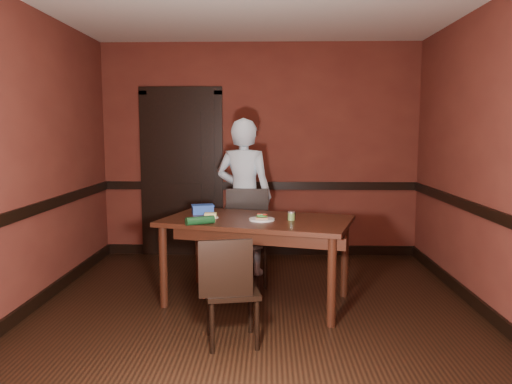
{
  "coord_description": "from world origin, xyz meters",
  "views": [
    {
      "loc": [
        0.12,
        -4.11,
        1.6
      ],
      "look_at": [
        0.0,
        0.35,
        1.05
      ],
      "focal_mm": 35.0,
      "sensor_mm": 36.0,
      "label": 1
    }
  ],
  "objects_px": {
    "dining_table": "(257,260)",
    "person": "(244,197)",
    "sauce_jar": "(291,216)",
    "cheese_saucer": "(211,216)",
    "food_tub": "(203,209)",
    "chair_far": "(246,237)",
    "sandwich_plate": "(262,218)",
    "chair_near": "(232,289)"
  },
  "relations": [
    {
      "from": "dining_table",
      "to": "person",
      "type": "bearing_deg",
      "value": 115.92
    },
    {
      "from": "person",
      "to": "sauce_jar",
      "type": "distance_m",
      "value": 1.13
    },
    {
      "from": "cheese_saucer",
      "to": "food_tub",
      "type": "xyz_separation_m",
      "value": [
        -0.1,
        0.22,
        0.03
      ]
    },
    {
      "from": "chair_far",
      "to": "sauce_jar",
      "type": "height_order",
      "value": "chair_far"
    },
    {
      "from": "sandwich_plate",
      "to": "dining_table",
      "type": "bearing_deg",
      "value": 119.48
    },
    {
      "from": "cheese_saucer",
      "to": "chair_near",
      "type": "bearing_deg",
      "value": -74.28
    },
    {
      "from": "cheese_saucer",
      "to": "food_tub",
      "type": "bearing_deg",
      "value": 114.86
    },
    {
      "from": "chair_far",
      "to": "chair_near",
      "type": "relative_size",
      "value": 1.18
    },
    {
      "from": "person",
      "to": "sandwich_plate",
      "type": "height_order",
      "value": "person"
    },
    {
      "from": "chair_near",
      "to": "sandwich_plate",
      "type": "relative_size",
      "value": 3.56
    },
    {
      "from": "dining_table",
      "to": "sandwich_plate",
      "type": "height_order",
      "value": "sandwich_plate"
    },
    {
      "from": "sandwich_plate",
      "to": "food_tub",
      "type": "distance_m",
      "value": 0.68
    },
    {
      "from": "chair_near",
      "to": "person",
      "type": "bearing_deg",
      "value": -100.46
    },
    {
      "from": "chair_far",
      "to": "chair_near",
      "type": "bearing_deg",
      "value": -92.73
    },
    {
      "from": "chair_far",
      "to": "sauce_jar",
      "type": "relative_size",
      "value": 12.27
    },
    {
      "from": "sandwich_plate",
      "to": "person",
      "type": "bearing_deg",
      "value": 101.72
    },
    {
      "from": "person",
      "to": "cheese_saucer",
      "type": "bearing_deg",
      "value": 88.69
    },
    {
      "from": "food_tub",
      "to": "cheese_saucer",
      "type": "bearing_deg",
      "value": -79.51
    },
    {
      "from": "chair_far",
      "to": "sauce_jar",
      "type": "distance_m",
      "value": 0.86
    },
    {
      "from": "dining_table",
      "to": "chair_far",
      "type": "height_order",
      "value": "chair_far"
    },
    {
      "from": "dining_table",
      "to": "food_tub",
      "type": "bearing_deg",
      "value": 170.26
    },
    {
      "from": "dining_table",
      "to": "person",
      "type": "distance_m",
      "value": 1.07
    },
    {
      "from": "chair_far",
      "to": "food_tub",
      "type": "xyz_separation_m",
      "value": [
        -0.41,
        -0.32,
        0.35
      ]
    },
    {
      "from": "chair_near",
      "to": "person",
      "type": "distance_m",
      "value": 1.93
    },
    {
      "from": "chair_far",
      "to": "food_tub",
      "type": "height_order",
      "value": "chair_far"
    },
    {
      "from": "dining_table",
      "to": "sandwich_plate",
      "type": "relative_size",
      "value": 7.22
    },
    {
      "from": "chair_far",
      "to": "cheese_saucer",
      "type": "distance_m",
      "value": 0.7
    },
    {
      "from": "cheese_saucer",
      "to": "food_tub",
      "type": "distance_m",
      "value": 0.25
    },
    {
      "from": "person",
      "to": "sandwich_plate",
      "type": "xyz_separation_m",
      "value": [
        0.21,
        -1.03,
        -0.06
      ]
    },
    {
      "from": "sandwich_plate",
      "to": "food_tub",
      "type": "xyz_separation_m",
      "value": [
        -0.58,
        0.34,
        0.03
      ]
    },
    {
      "from": "chair_near",
      "to": "person",
      "type": "height_order",
      "value": "person"
    },
    {
      "from": "food_tub",
      "to": "sandwich_plate",
      "type": "bearing_deg",
      "value": -44.76
    },
    {
      "from": "sauce_jar",
      "to": "food_tub",
      "type": "height_order",
      "value": "food_tub"
    },
    {
      "from": "person",
      "to": "sauce_jar",
      "type": "xyz_separation_m",
      "value": [
        0.48,
        -1.02,
        -0.04
      ]
    },
    {
      "from": "dining_table",
      "to": "person",
      "type": "height_order",
      "value": "person"
    },
    {
      "from": "person",
      "to": "food_tub",
      "type": "distance_m",
      "value": 0.78
    },
    {
      "from": "sandwich_plate",
      "to": "food_tub",
      "type": "bearing_deg",
      "value": 149.61
    },
    {
      "from": "chair_near",
      "to": "sandwich_plate",
      "type": "bearing_deg",
      "value": -114.67
    },
    {
      "from": "sandwich_plate",
      "to": "food_tub",
      "type": "relative_size",
      "value": 0.97
    },
    {
      "from": "chair_near",
      "to": "sandwich_plate",
      "type": "distance_m",
      "value": 0.95
    },
    {
      "from": "chair_far",
      "to": "sandwich_plate",
      "type": "relative_size",
      "value": 4.18
    },
    {
      "from": "chair_far",
      "to": "dining_table",
      "type": "bearing_deg",
      "value": -78.81
    }
  ]
}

